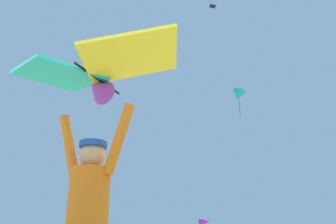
{
  "coord_description": "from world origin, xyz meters",
  "views": [
    {
      "loc": [
        2.45,
        -1.99,
        0.71
      ],
      "look_at": [
        0.09,
        0.95,
        2.23
      ],
      "focal_mm": 37.64,
      "sensor_mm": 36.0,
      "label": 1
    }
  ],
  "objects_px": {
    "distant_kite_teal_high_left": "(239,95)",
    "kite_flyer_person": "(87,223)",
    "distant_kite_black_low_right": "(213,6)",
    "held_stunt_kite": "(94,72)"
  },
  "relations": [
    {
      "from": "distant_kite_teal_high_left",
      "to": "kite_flyer_person",
      "type": "bearing_deg",
      "value": -66.77
    },
    {
      "from": "kite_flyer_person",
      "to": "distant_kite_teal_high_left",
      "type": "distance_m",
      "value": 26.02
    },
    {
      "from": "kite_flyer_person",
      "to": "distant_kite_black_low_right",
      "type": "xyz_separation_m",
      "value": [
        -8.91,
        17.69,
        17.69
      ]
    },
    {
      "from": "distant_kite_black_low_right",
      "to": "held_stunt_kite",
      "type": "bearing_deg",
      "value": -63.31
    },
    {
      "from": "kite_flyer_person",
      "to": "distant_kite_black_low_right",
      "type": "relative_size",
      "value": 3.93
    },
    {
      "from": "kite_flyer_person",
      "to": "distant_kite_black_low_right",
      "type": "bearing_deg",
      "value": 116.74
    },
    {
      "from": "kite_flyer_person",
      "to": "distant_kite_teal_high_left",
      "type": "bearing_deg",
      "value": 113.23
    },
    {
      "from": "held_stunt_kite",
      "to": "kite_flyer_person",
      "type": "bearing_deg",
      "value": 103.43
    },
    {
      "from": "kite_flyer_person",
      "to": "held_stunt_kite",
      "type": "distance_m",
      "value": 1.34
    },
    {
      "from": "held_stunt_kite",
      "to": "distant_kite_teal_high_left",
      "type": "bearing_deg",
      "value": 113.2
    }
  ]
}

